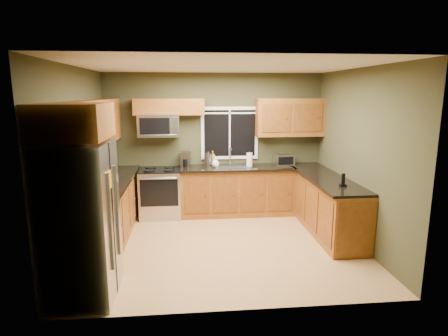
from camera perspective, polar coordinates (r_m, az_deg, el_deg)
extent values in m
plane|color=tan|center=(5.96, -0.16, -11.59)|extent=(4.20, 4.20, 0.00)
plane|color=white|center=(5.49, -0.17, 15.29)|extent=(4.20, 4.20, 0.00)
plane|color=#3B3C22|center=(7.34, -1.48, 3.76)|extent=(4.20, 0.00, 4.20)
plane|color=#3B3C22|center=(3.82, 2.37, -3.45)|extent=(4.20, 0.00, 4.20)
plane|color=#3B3C22|center=(5.77, -21.42, 0.85)|extent=(0.00, 3.60, 3.60)
plane|color=#3B3C22|center=(6.13, 19.79, 1.55)|extent=(0.00, 3.60, 3.60)
cube|color=white|center=(7.33, 0.87, 5.33)|extent=(1.12, 0.03, 1.02)
cube|color=black|center=(7.32, 0.88, 5.32)|extent=(1.00, 0.01, 0.90)
cube|color=white|center=(7.31, 0.88, 5.31)|extent=(0.03, 0.01, 0.90)
cube|color=white|center=(7.28, 0.89, 8.37)|extent=(1.00, 0.01, 0.03)
cube|color=brown|center=(6.36, -17.06, -6.29)|extent=(0.60, 2.65, 0.90)
cube|color=black|center=(6.23, -17.09, -2.17)|extent=(0.65, 2.65, 0.04)
cube|color=brown|center=(7.27, 1.99, -3.56)|extent=(2.17, 0.60, 0.90)
cube|color=black|center=(7.14, 2.05, 0.03)|extent=(2.17, 0.65, 0.04)
cube|color=brown|center=(6.71, 14.95, -5.24)|extent=(0.60, 2.50, 0.90)
cube|color=brown|center=(5.61, 19.44, -8.85)|extent=(0.56, 0.02, 0.82)
cube|color=black|center=(6.58, 14.95, -1.33)|extent=(0.65, 2.50, 0.04)
cube|color=brown|center=(6.12, -19.08, 6.40)|extent=(0.33, 2.65, 0.72)
cube|color=brown|center=(7.11, -8.36, 9.22)|extent=(1.30, 0.33, 0.30)
cube|color=brown|center=(7.37, 10.00, 7.61)|extent=(1.30, 0.33, 0.72)
cube|color=brown|center=(4.35, -22.08, 6.63)|extent=(0.72, 0.90, 0.38)
cube|color=#B7B7BC|center=(4.57, -21.01, -7.62)|extent=(0.72, 0.90, 1.80)
cube|color=slate|center=(4.28, -16.94, -7.91)|extent=(0.03, 0.04, 1.10)
cube|color=slate|center=(4.65, -15.99, -6.29)|extent=(0.03, 0.04, 1.10)
cube|color=black|center=(4.48, -16.47, -7.67)|extent=(0.01, 0.02, 1.78)
cube|color=orange|center=(4.25, -17.04, -1.73)|extent=(0.01, 0.14, 0.20)
cube|color=#B7B7BC|center=(7.20, -9.64, -3.86)|extent=(0.76, 0.65, 0.90)
cube|color=black|center=(7.10, -9.76, -0.31)|extent=(0.76, 0.64, 0.03)
cube|color=black|center=(6.86, -9.85, -3.78)|extent=(0.68, 0.02, 0.50)
cylinder|color=slate|center=(6.78, -9.94, -1.62)|extent=(0.64, 0.04, 0.04)
cylinder|color=black|center=(6.97, -11.32, -0.37)|extent=(0.20, 0.20, 0.01)
cylinder|color=black|center=(6.94, -8.37, -0.32)|extent=(0.20, 0.20, 0.01)
cylinder|color=black|center=(7.25, -11.11, 0.08)|extent=(0.20, 0.20, 0.01)
cylinder|color=black|center=(7.22, -8.26, 0.13)|extent=(0.20, 0.20, 0.01)
cube|color=#B7B7BC|center=(7.11, -9.91, 6.43)|extent=(0.76, 0.38, 0.42)
cube|color=black|center=(6.92, -10.52, 6.27)|extent=(0.54, 0.01, 0.30)
cube|color=slate|center=(6.90, -7.45, 6.35)|extent=(0.10, 0.01, 0.30)
cylinder|color=slate|center=(6.92, -9.99, 4.96)|extent=(0.66, 0.02, 0.02)
cube|color=slate|center=(7.12, 1.13, 0.14)|extent=(0.60, 0.42, 0.02)
cylinder|color=#B7B7BC|center=(7.29, 0.95, 1.80)|extent=(0.03, 0.03, 0.34)
cylinder|color=#B7B7BC|center=(7.18, 1.03, 2.95)|extent=(0.03, 0.18, 0.03)
cube|color=#B7B7BC|center=(7.36, 9.14, 1.29)|extent=(0.39, 0.31, 0.22)
cube|color=black|center=(7.23, 9.41, 1.10)|extent=(0.30, 0.05, 0.15)
cube|color=slate|center=(7.22, -5.91, 1.40)|extent=(0.20, 0.23, 0.28)
cylinder|color=black|center=(7.16, -5.90, 0.78)|extent=(0.12, 0.12, 0.15)
cylinder|color=#B7B7BC|center=(7.23, -2.38, 1.31)|extent=(0.20, 0.20, 0.24)
cone|color=black|center=(7.21, -2.39, 2.42)|extent=(0.13, 0.13, 0.07)
cylinder|color=white|center=(7.16, 3.90, 1.27)|extent=(0.14, 0.14, 0.26)
cylinder|color=slate|center=(7.14, 3.92, 2.37)|extent=(0.02, 0.02, 0.04)
imported|color=orange|center=(7.28, -1.72, 1.54)|extent=(0.12, 0.12, 0.28)
imported|color=white|center=(7.37, 3.76, 1.24)|extent=(0.09, 0.09, 0.18)
imported|color=white|center=(7.10, -1.30, 0.88)|extent=(0.15, 0.15, 0.18)
cube|color=black|center=(5.92, 17.66, -2.50)|extent=(0.10, 0.10, 0.04)
cube|color=black|center=(5.90, 17.72, -1.55)|extent=(0.05, 0.03, 0.16)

